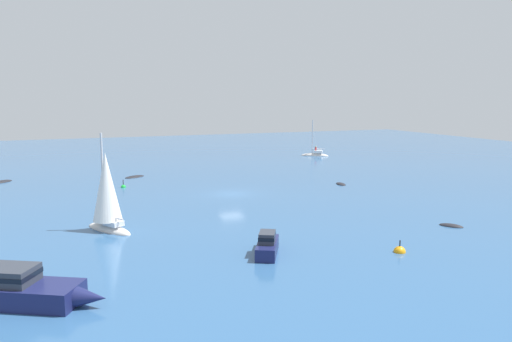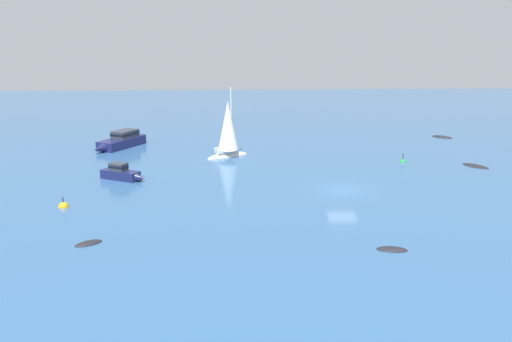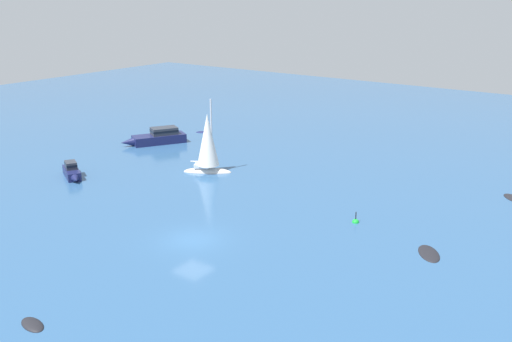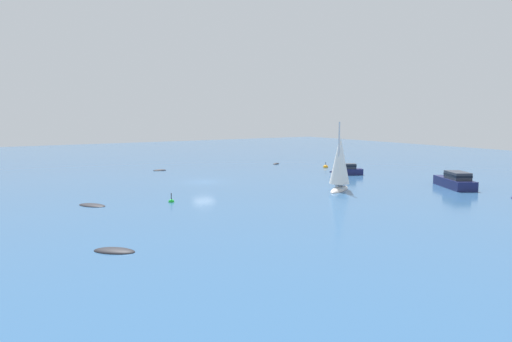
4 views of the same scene
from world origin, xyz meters
The scene contains 10 objects.
ground_plane centered at (0.00, 0.00, 0.00)m, with size 161.96×161.96×0.00m, color #2D5684.
tender centered at (-19.23, -12.01, 0.00)m, with size 2.03×1.78×0.41m.
motor_cruiser centered at (-19.95, 4.40, 0.61)m, with size 4.63×3.16×1.56m.
skiff centered at (0.55, -13.93, 0.00)m, with size 2.13×1.30×0.38m.
ketch_1 centered at (-10.10, 13.70, 2.75)m, with size 4.95×3.71×8.08m.
rib centered at (15.23, 8.06, 0.00)m, with size 2.78×3.24×0.36m.
cabin_cruiser centered at (-22.73, 19.19, 0.79)m, with size 5.32×7.65×1.92m.
rib_1 centered at (17.40, 23.65, 0.00)m, with size 2.84×2.79×0.43m.
channel_buoy centered at (8.34, 10.32, 0.01)m, with size 0.57×0.57×1.17m.
mooring_buoy centered at (-23.12, -3.88, 0.00)m, with size 0.82×0.82×1.23m.
Camera 4 is at (24.76, 52.06, 8.54)m, focal length 32.63 mm.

